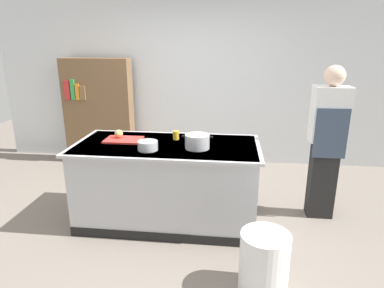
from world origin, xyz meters
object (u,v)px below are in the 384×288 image
(onion, at_px, (119,134))
(trash_bin, at_px, (264,263))
(bookshelf, at_px, (99,112))
(stock_pot, at_px, (197,141))
(juice_cup, at_px, (176,135))
(person_chef, at_px, (327,140))
(mixing_bowl, at_px, (148,146))

(onion, distance_m, trash_bin, 2.05)
(bookshelf, bearing_deg, stock_pot, -46.36)
(trash_bin, distance_m, bookshelf, 3.79)
(onion, bearing_deg, juice_cup, 6.34)
(juice_cup, bearing_deg, stock_pot, -46.92)
(trash_bin, bearing_deg, onion, 142.97)
(onion, xyz_separation_m, person_chef, (2.29, 0.19, -0.05))
(juice_cup, relative_size, bookshelf, 0.06)
(bookshelf, bearing_deg, onion, -61.62)
(mixing_bowl, height_order, bookshelf, bookshelf)
(bookshelf, bearing_deg, mixing_bowl, -56.74)
(onion, distance_m, mixing_bowl, 0.53)
(mixing_bowl, relative_size, juice_cup, 2.03)
(trash_bin, xyz_separation_m, bookshelf, (-2.44, 2.84, 0.59))
(trash_bin, bearing_deg, juice_cup, 126.27)
(trash_bin, bearing_deg, stock_pot, 123.91)
(mixing_bowl, bearing_deg, trash_bin, -36.33)
(bookshelf, bearing_deg, trash_bin, -49.29)
(stock_pot, height_order, mixing_bowl, stock_pot)
(juice_cup, height_order, person_chef, person_chef)
(juice_cup, distance_m, person_chef, 1.66)
(person_chef, height_order, bookshelf, person_chef)
(juice_cup, bearing_deg, onion, -173.66)
(onion, xyz_separation_m, juice_cup, (0.63, 0.07, -0.02))
(onion, distance_m, person_chef, 2.30)
(stock_pot, relative_size, person_chef, 0.18)
(mixing_bowl, bearing_deg, person_chef, 15.61)
(onion, distance_m, juice_cup, 0.64)
(stock_pot, bearing_deg, juice_cup, 133.08)
(onion, bearing_deg, stock_pot, -13.52)
(trash_bin, height_order, bookshelf, bookshelf)
(stock_pot, relative_size, juice_cup, 3.18)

